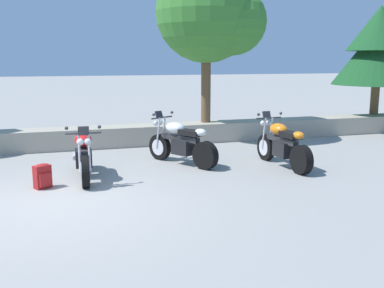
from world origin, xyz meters
The scene contains 8 objects.
ground_plane centered at (0.00, 0.00, 0.00)m, with size 120.00×120.00×0.00m, color gray.
stone_wall centered at (0.00, 4.80, 0.28)m, with size 36.00×0.80×0.55m, color #A89E89.
motorcycle_red_near_left centered at (0.55, 1.55, 0.49)m, with size 0.67×2.06×1.18m.
motorcycle_white_centre centered at (2.77, 2.18, 0.49)m, with size 1.22×1.85×1.18m.
motorcycle_orange_far_right centered at (4.89, 1.28, 0.49)m, with size 0.67×2.07×1.18m.
rider_backpack centered at (-0.24, 1.04, 0.24)m, with size 0.35×0.34×0.47m.
leafy_tree_mid_left centered at (4.45, 4.83, 3.65)m, with size 3.04×2.90×4.62m.
pine_tree_mid_right centered at (10.41, 5.08, 2.78)m, with size 2.94×2.94×3.58m.
Camera 1 is at (0.08, -7.48, 2.38)m, focal length 41.51 mm.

